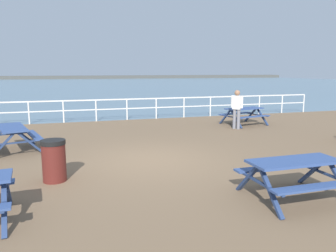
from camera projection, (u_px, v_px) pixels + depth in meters
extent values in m
cube|color=brown|center=(151.00, 163.00, 9.26)|extent=(30.00, 24.00, 0.20)
cube|color=slate|center=(77.00, 84.00, 58.88)|extent=(142.00, 90.00, 0.01)
cube|color=#4C4C47|center=(71.00, 79.00, 99.34)|extent=(142.00, 6.00, 1.80)
cube|color=white|center=(111.00, 100.00, 16.36)|extent=(23.00, 0.06, 0.06)
cube|color=white|center=(112.00, 109.00, 16.44)|extent=(23.00, 0.05, 0.05)
cylinder|color=white|center=(29.00, 113.00, 15.32)|extent=(0.07, 0.07, 1.05)
cylinder|color=white|center=(63.00, 112.00, 15.77)|extent=(0.07, 0.07, 1.05)
cylinder|color=white|center=(96.00, 111.00, 16.22)|extent=(0.07, 0.07, 1.05)
cylinder|color=white|center=(127.00, 110.00, 16.67)|extent=(0.07, 0.07, 1.05)
cylinder|color=white|center=(156.00, 109.00, 17.12)|extent=(0.07, 0.07, 1.05)
cylinder|color=white|center=(184.00, 108.00, 17.58)|extent=(0.07, 0.07, 1.05)
cylinder|color=white|center=(210.00, 107.00, 18.03)|extent=(0.07, 0.07, 1.05)
cylinder|color=white|center=(235.00, 106.00, 18.48)|extent=(0.07, 0.07, 1.05)
cylinder|color=white|center=(259.00, 105.00, 18.93)|extent=(0.07, 0.07, 1.05)
cylinder|color=white|center=(282.00, 104.00, 19.38)|extent=(0.07, 0.07, 1.05)
cylinder|color=white|center=(304.00, 103.00, 19.83)|extent=(0.07, 0.07, 1.05)
cube|color=navy|center=(7.00, 190.00, 5.87)|extent=(0.15, 0.80, 0.79)
cube|color=navy|center=(4.00, 206.00, 5.19)|extent=(0.15, 0.80, 0.79)
cube|color=navy|center=(6.00, 195.00, 5.52)|extent=(0.19, 1.50, 0.04)
cube|color=#334C84|center=(244.00, 109.00, 15.15)|extent=(1.90, 1.05, 0.05)
cube|color=#334C84|center=(235.00, 113.00, 15.73)|extent=(1.82, 0.62, 0.04)
cube|color=#334C84|center=(253.00, 117.00, 14.66)|extent=(1.82, 0.62, 0.04)
cube|color=navy|center=(251.00, 115.00, 15.91)|extent=(0.24, 0.79, 0.79)
cube|color=navy|center=(262.00, 116.00, 15.26)|extent=(0.24, 0.79, 0.79)
cube|color=navy|center=(256.00, 115.00, 15.57)|extent=(0.36, 1.48, 0.04)
cube|color=navy|center=(225.00, 117.00, 15.16)|extent=(0.24, 0.79, 0.79)
cube|color=navy|center=(236.00, 119.00, 14.51)|extent=(0.24, 0.79, 0.79)
cube|color=navy|center=(231.00, 117.00, 14.83)|extent=(0.36, 1.48, 0.04)
cube|color=#334C84|center=(12.00, 128.00, 10.11)|extent=(1.13, 1.92, 0.05)
cube|color=#334C84|center=(34.00, 135.00, 10.48)|extent=(0.70, 1.81, 0.04)
cube|color=navy|center=(22.00, 134.00, 11.02)|extent=(0.79, 0.27, 0.79)
cube|color=navy|center=(10.00, 134.00, 10.81)|extent=(1.47, 0.43, 0.04)
cube|color=navy|center=(2.00, 146.00, 9.32)|extent=(0.79, 0.27, 0.79)
cube|color=navy|center=(30.00, 143.00, 9.71)|extent=(0.79, 0.27, 0.79)
cube|color=navy|center=(16.00, 143.00, 9.51)|extent=(1.47, 0.43, 0.04)
cube|color=#334C84|center=(295.00, 161.00, 6.35)|extent=(1.80, 0.71, 0.05)
cube|color=#334C84|center=(274.00, 167.00, 6.98)|extent=(1.80, 0.27, 0.04)
cube|color=#334C84|center=(317.00, 187.00, 5.81)|extent=(1.80, 0.27, 0.04)
cube|color=navy|center=(313.00, 171.00, 7.00)|extent=(0.08, 0.79, 0.79)
cube|color=navy|center=(326.00, 174.00, 6.64)|extent=(0.07, 1.50, 0.04)
cube|color=navy|center=(248.00, 178.00, 6.53)|extent=(0.08, 0.79, 0.79)
cube|color=navy|center=(270.00, 191.00, 5.82)|extent=(0.08, 0.79, 0.79)
cube|color=navy|center=(259.00, 182.00, 6.17)|extent=(0.07, 1.50, 0.04)
cylinder|color=slate|center=(234.00, 119.00, 14.15)|extent=(0.14, 0.14, 0.85)
cylinder|color=slate|center=(238.00, 119.00, 14.05)|extent=(0.14, 0.14, 0.85)
cube|color=white|center=(237.00, 102.00, 13.98)|extent=(0.39, 0.40, 0.58)
cylinder|color=white|center=(232.00, 101.00, 14.09)|extent=(0.09, 0.09, 0.52)
cylinder|color=white|center=(242.00, 102.00, 13.86)|extent=(0.09, 0.09, 0.52)
sphere|color=#9E7051|center=(237.00, 93.00, 13.91)|extent=(0.23, 0.23, 0.23)
cylinder|color=#591E19|center=(54.00, 163.00, 7.43)|extent=(0.52, 0.52, 0.85)
cylinder|color=black|center=(53.00, 142.00, 7.35)|extent=(0.55, 0.55, 0.10)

